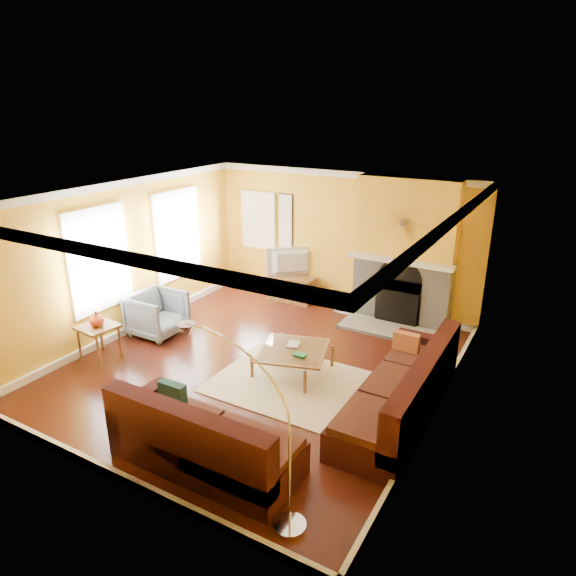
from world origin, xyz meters
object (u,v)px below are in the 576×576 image
Objects in this scene: armchair at (157,314)px; side_table at (100,343)px; coffee_table at (293,361)px; media_console at (292,288)px; sectional_sofa at (304,381)px; arc_lamp at (243,429)px.

armchair reaches higher than side_table.
media_console reaches higher than coffee_table.
side_table is at bearing -157.89° from coffee_table.
media_console is (-1.50, 2.64, 0.06)m from coffee_table.
coffee_table is 3.12m from side_table.
sectional_sofa reaches higher than side_table.
side_table reaches higher than media_console.
arc_lamp reaches higher than side_table.
arc_lamp is (3.71, -2.70, 0.58)m from armchair.
media_console is 5.91m from arc_lamp.
media_console is at bearing 69.92° from side_table.
arc_lamp is at bearing -126.47° from armchair.
armchair is 4.62m from arc_lamp.
arc_lamp is (0.95, -2.69, 0.77)m from coffee_table.
media_console is at bearing -26.01° from armchair.
armchair is 1.45× the size of side_table.
media_console is 0.49× the size of arc_lamp.
arc_lamp is (2.45, -5.33, 0.71)m from media_console.
side_table is at bearing -110.08° from media_console.
side_table is at bearing 158.42° from arc_lamp.
coffee_table is at bearing 127.65° from sectional_sofa.
media_console is 1.11× the size of armchair.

